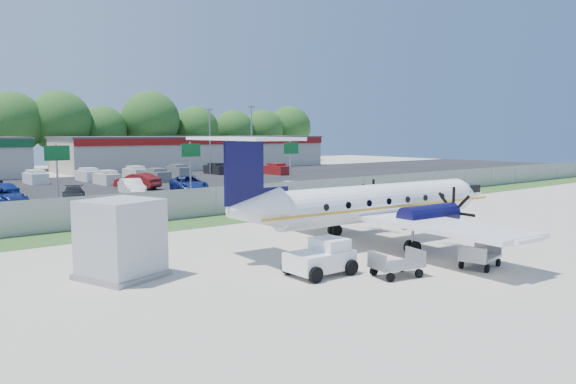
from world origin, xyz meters
TOP-DOWN VIEW (x-y plane):
  - ground at (0.00, 0.00)m, footprint 170.00×170.00m
  - grass_verge at (0.00, 12.00)m, footprint 170.00×4.00m
  - access_road at (0.00, 19.00)m, footprint 170.00×8.00m
  - parking_lot at (0.00, 40.00)m, footprint 170.00×32.00m
  - perimeter_fence at (0.00, 14.00)m, footprint 120.00×0.06m
  - building_east at (26.00, 61.98)m, footprint 44.40×12.40m
  - sign_left at (-8.00, 22.91)m, footprint 1.80×0.26m
  - sign_mid at (3.00, 22.91)m, footprint 1.80×0.26m
  - sign_right at (14.00, 22.91)m, footprint 1.80×0.26m
  - light_pole_ne at (20.00, 38.00)m, footprint 0.90×0.35m
  - light_pole_se at (20.00, 48.00)m, footprint 0.90×0.35m
  - tree_line at (0.00, 74.00)m, footprint 112.00×6.00m
  - aircraft at (0.91, 0.17)m, footprint 18.07×17.81m
  - pushback_tug at (-5.39, -2.88)m, footprint 2.68×1.92m
  - baggage_cart_near at (-3.32, -5.05)m, footprint 2.22×1.60m
  - baggage_cart_far at (0.64, -6.31)m, footprint 2.20×1.59m
  - service_container at (-11.94, 1.80)m, footprint 3.56×3.56m
  - cone_nose at (7.58, -1.41)m, footprint 0.38×0.38m
  - cone_starboard_wing at (-6.56, 10.71)m, footprint 0.36×0.36m
  - road_car_mid at (11.29, 20.21)m, footprint 5.54×3.74m
  - road_car_east at (24.08, 17.56)m, footprint 5.65×3.85m
  - parked_car_a at (-10.67, 29.15)m, footprint 4.08×5.77m
  - parked_car_b at (-5.23, 28.21)m, footprint 3.21×4.76m
  - parked_car_c at (0.52, 29.54)m, footprint 2.51×4.99m
  - parked_car_d at (6.00, 28.76)m, footprint 4.16×6.42m
  - parked_car_e at (13.07, 28.75)m, footprint 1.40×3.96m
  - parked_car_f at (-9.36, 35.31)m, footprint 2.62×4.18m
  - parked_car_g at (3.43, 34.93)m, footprint 3.69×5.30m
  - far_parking_rows at (0.00, 45.00)m, footprint 56.00×10.00m

SIDE VIEW (x-z plane):
  - ground at x=0.00m, z-range 0.00..0.00m
  - tree_line at x=0.00m, z-range -7.00..7.00m
  - road_car_mid at x=11.29m, z-range -0.70..0.70m
  - road_car_east at x=24.08m, z-range -0.72..0.72m
  - parked_car_a at x=-10.67m, z-range -0.73..0.73m
  - parked_car_b at x=-5.23m, z-range -0.64..0.64m
  - parked_car_c at x=0.52m, z-range -0.79..0.79m
  - parked_car_d at x=6.00m, z-range -0.82..0.82m
  - parked_car_e at x=13.07m, z-range -0.65..0.65m
  - parked_car_f at x=-9.36m, z-range -0.65..0.65m
  - parked_car_g at x=3.43m, z-range -0.83..0.83m
  - far_parking_rows at x=0.00m, z-range -0.80..0.80m
  - grass_verge at x=0.00m, z-range 0.00..0.02m
  - access_road at x=0.00m, z-range 0.00..0.02m
  - parking_lot at x=0.00m, z-range 0.00..0.02m
  - cone_starboard_wing at x=-6.56m, z-range -0.01..0.50m
  - cone_nose at x=7.58m, z-range -0.02..0.53m
  - baggage_cart_far at x=0.64m, z-range -0.04..1.01m
  - baggage_cart_near at x=-3.32m, z-range -0.04..1.02m
  - pushback_tug at x=-5.39m, z-range -0.03..1.41m
  - perimeter_fence at x=0.00m, z-range 0.01..2.00m
  - service_container at x=-11.94m, z-range -0.11..3.02m
  - aircraft at x=0.91m, z-range -0.63..4.94m
  - building_east at x=26.00m, z-range 0.01..5.25m
  - sign_left at x=-8.00m, z-range 1.11..6.11m
  - sign_mid at x=3.00m, z-range 1.11..6.11m
  - sign_right at x=14.00m, z-range 1.11..6.11m
  - light_pole_ne at x=20.00m, z-range 0.69..9.78m
  - light_pole_se at x=20.00m, z-range 0.69..9.78m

